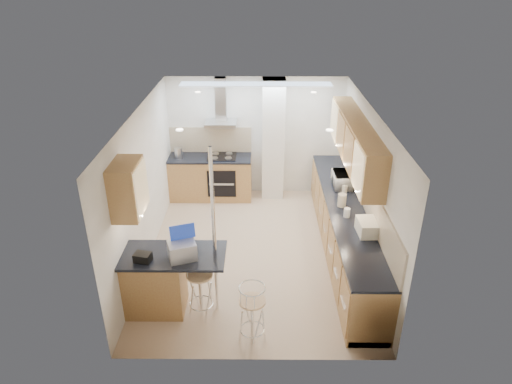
{
  "coord_description": "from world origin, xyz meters",
  "views": [
    {
      "loc": [
        0.06,
        -6.6,
        4.46
      ],
      "look_at": [
        0.01,
        0.2,
        1.06
      ],
      "focal_mm": 32.0,
      "sensor_mm": 36.0,
      "label": 1
    }
  ],
  "objects_px": {
    "laptop": "(182,251)",
    "bar_stool_near": "(200,289)",
    "bread_bin": "(369,227)",
    "bar_stool_end": "(252,315)",
    "microwave": "(343,180)"
  },
  "relations": [
    {
      "from": "bar_stool_near",
      "to": "microwave",
      "type": "bearing_deg",
      "value": 46.97
    },
    {
      "from": "laptop",
      "to": "bar_stool_near",
      "type": "height_order",
      "value": "laptop"
    },
    {
      "from": "microwave",
      "to": "bar_stool_near",
      "type": "distance_m",
      "value": 3.3
    },
    {
      "from": "bar_stool_near",
      "to": "bar_stool_end",
      "type": "height_order",
      "value": "bar_stool_near"
    },
    {
      "from": "microwave",
      "to": "bar_stool_end",
      "type": "distance_m",
      "value": 3.26
    },
    {
      "from": "bar_stool_end",
      "to": "microwave",
      "type": "bearing_deg",
      "value": -5.02
    },
    {
      "from": "microwave",
      "to": "bar_stool_near",
      "type": "relative_size",
      "value": 0.51
    },
    {
      "from": "bar_stool_end",
      "to": "laptop",
      "type": "bearing_deg",
      "value": 84.43
    },
    {
      "from": "bread_bin",
      "to": "laptop",
      "type": "bearing_deg",
      "value": -168.09
    },
    {
      "from": "laptop",
      "to": "bread_bin",
      "type": "distance_m",
      "value": 2.71
    },
    {
      "from": "bar_stool_near",
      "to": "bread_bin",
      "type": "distance_m",
      "value": 2.58
    },
    {
      "from": "laptop",
      "to": "bread_bin",
      "type": "height_order",
      "value": "laptop"
    },
    {
      "from": "laptop",
      "to": "microwave",
      "type": "bearing_deg",
      "value": 22.49
    },
    {
      "from": "bread_bin",
      "to": "bar_stool_end",
      "type": "bearing_deg",
      "value": -146.85
    },
    {
      "from": "laptop",
      "to": "bar_stool_near",
      "type": "relative_size",
      "value": 0.38
    }
  ]
}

